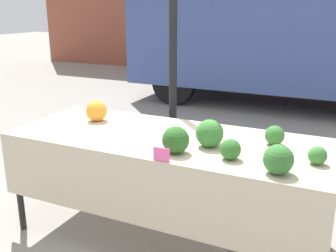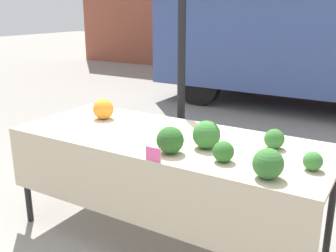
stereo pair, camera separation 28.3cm
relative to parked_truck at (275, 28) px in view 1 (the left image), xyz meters
name	(u,v)px [view 1 (the left image)]	position (x,y,z in m)	size (l,w,h in m)	color
ground_plane	(168,235)	(0.18, -4.83, -1.38)	(40.00, 40.00, 0.00)	gray
tent_pole	(173,47)	(-0.09, -4.17, 0.02)	(0.07, 0.07, 2.79)	black
parked_truck	(275,28)	(0.00, 0.00, 0.00)	(5.31, 1.99, 2.55)	#384C84
market_table	(164,151)	(0.18, -4.90, -0.64)	(2.33, 0.94, 0.82)	beige
orange_cauliflower	(96,111)	(-0.53, -4.71, -0.47)	(0.17, 0.17, 0.17)	orange
romanesco_head	(95,110)	(-0.63, -4.60, -0.49)	(0.15, 0.15, 0.12)	#93B238
broccoli_head_0	(275,135)	(0.91, -4.68, -0.49)	(0.13, 0.13, 0.13)	#336B2D
broccoli_head_1	(230,149)	(0.72, -5.07, -0.49)	(0.13, 0.13, 0.13)	#2D6628
broccoli_head_2	(278,159)	(1.02, -5.17, -0.47)	(0.17, 0.17, 0.17)	#336B2D
broccoli_head_3	(317,155)	(1.21, -4.93, -0.50)	(0.11, 0.11, 0.11)	#387533
broccoli_head_4	(176,140)	(0.36, -5.11, -0.47)	(0.18, 0.18, 0.18)	#285B23
broccoli_head_5	(210,133)	(0.52, -4.90, -0.46)	(0.19, 0.19, 0.19)	#387533
price_sign	(161,155)	(0.35, -5.28, -0.51)	(0.11, 0.01, 0.09)	#F45B9E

